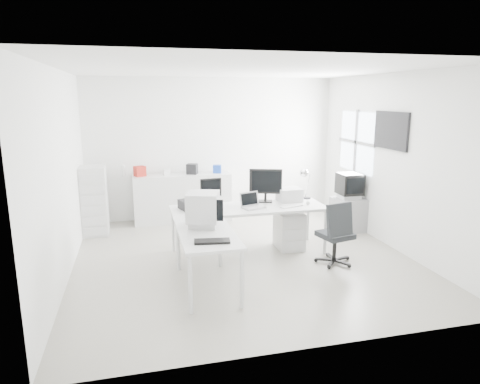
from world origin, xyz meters
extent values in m
cube|color=beige|center=(0.00, 0.00, 0.00)|extent=(5.00, 5.00, 0.01)
cube|color=white|center=(0.00, 0.00, 2.80)|extent=(5.00, 5.00, 0.01)
cube|color=silver|center=(0.00, 2.50, 1.40)|extent=(5.00, 0.02, 2.80)
cube|color=silver|center=(-2.50, 0.00, 1.40)|extent=(0.02, 5.00, 2.80)
cube|color=silver|center=(2.50, 0.00, 1.40)|extent=(0.02, 5.00, 2.80)
cube|color=silver|center=(0.84, 0.27, 0.30)|extent=(0.40, 0.50, 0.60)
cube|color=black|center=(-0.71, 0.32, 0.82)|extent=(0.47, 0.41, 0.14)
cube|color=silver|center=(0.79, 0.07, 0.76)|extent=(0.40, 0.24, 0.02)
sphere|color=silver|center=(1.09, 0.12, 0.78)|extent=(0.07, 0.07, 0.07)
cube|color=silver|center=(0.89, 0.44, 0.86)|extent=(0.38, 0.33, 0.21)
cube|color=black|center=(-0.71, -1.28, 0.76)|extent=(0.44, 0.23, 0.03)
cube|color=gray|center=(2.22, 0.88, 0.31)|extent=(0.56, 0.46, 0.62)
cube|color=silver|center=(-0.66, 2.24, 0.47)|extent=(1.89, 0.47, 0.94)
cube|color=#A11F17|center=(-1.46, 2.24, 1.04)|extent=(0.25, 0.23, 0.19)
cube|color=silver|center=(-0.96, 2.24, 1.00)|extent=(0.14, 0.13, 0.12)
cube|color=black|center=(-0.46, 2.24, 1.04)|extent=(0.25, 0.24, 0.20)
cube|color=#173CA2|center=(0.04, 2.24, 1.02)|extent=(0.19, 0.18, 0.16)
cylinder|color=silver|center=(-1.76, 2.28, 1.05)|extent=(0.07, 0.07, 0.22)
cube|color=silver|center=(-2.28, 1.78, 0.62)|extent=(0.43, 0.52, 1.24)
camera|label=1|loc=(-1.54, -6.01, 2.43)|focal=32.00mm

